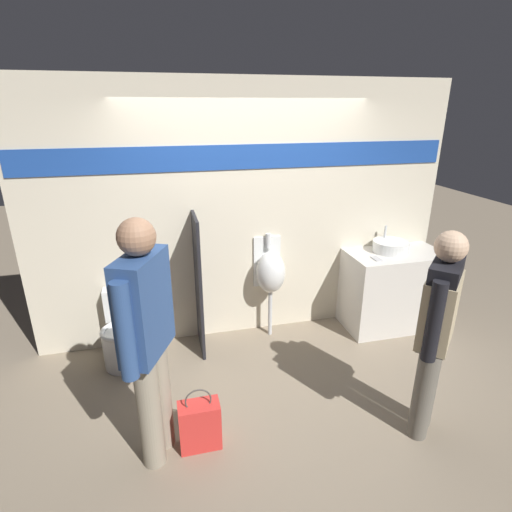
{
  "coord_description": "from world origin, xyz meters",
  "views": [
    {
      "loc": [
        -0.88,
        -3.37,
        2.43
      ],
      "look_at": [
        0.0,
        0.17,
        1.05
      ],
      "focal_mm": 28.0,
      "sensor_mm": 36.0,
      "label": 1
    }
  ],
  "objects_px": {
    "cell_phone": "(376,259)",
    "shopping_bag": "(200,425)",
    "sink_basin": "(391,246)",
    "toilet": "(123,336)",
    "person_in_vest": "(437,323)",
    "person_with_lanyard": "(147,336)",
    "urinal_near_counter": "(270,272)"
  },
  "relations": [
    {
      "from": "urinal_near_counter",
      "to": "person_with_lanyard",
      "type": "relative_size",
      "value": 0.64
    },
    {
      "from": "cell_phone",
      "to": "toilet",
      "type": "relative_size",
      "value": 0.16
    },
    {
      "from": "urinal_near_counter",
      "to": "shopping_bag",
      "type": "bearing_deg",
      "value": -123.75
    },
    {
      "from": "cell_phone",
      "to": "urinal_near_counter",
      "type": "xyz_separation_m",
      "value": [
        -1.09,
        0.26,
        -0.15
      ]
    },
    {
      "from": "urinal_near_counter",
      "to": "shopping_bag",
      "type": "height_order",
      "value": "urinal_near_counter"
    },
    {
      "from": "cell_phone",
      "to": "shopping_bag",
      "type": "relative_size",
      "value": 0.27
    },
    {
      "from": "toilet",
      "to": "cell_phone",
      "type": "bearing_deg",
      "value": -2.35
    },
    {
      "from": "toilet",
      "to": "person_with_lanyard",
      "type": "distance_m",
      "value": 1.47
    },
    {
      "from": "person_with_lanyard",
      "to": "sink_basin",
      "type": "bearing_deg",
      "value": -39.0
    },
    {
      "from": "cell_phone",
      "to": "toilet",
      "type": "xyz_separation_m",
      "value": [
        -2.66,
        0.11,
        -0.62
      ]
    },
    {
      "from": "toilet",
      "to": "urinal_near_counter",
      "type": "bearing_deg",
      "value": 5.55
    },
    {
      "from": "person_in_vest",
      "to": "sink_basin",
      "type": "bearing_deg",
      "value": 25.43
    },
    {
      "from": "cell_phone",
      "to": "urinal_near_counter",
      "type": "bearing_deg",
      "value": 166.61
    },
    {
      "from": "person_in_vest",
      "to": "shopping_bag",
      "type": "bearing_deg",
      "value": 127.83
    },
    {
      "from": "urinal_near_counter",
      "to": "shopping_bag",
      "type": "xyz_separation_m",
      "value": [
        -0.94,
        -1.41,
        -0.56
      ]
    },
    {
      "from": "cell_phone",
      "to": "person_in_vest",
      "type": "xyz_separation_m",
      "value": [
        -0.32,
        -1.4,
        0.06
      ]
    },
    {
      "from": "sink_basin",
      "to": "cell_phone",
      "type": "distance_m",
      "value": 0.33
    },
    {
      "from": "person_in_vest",
      "to": "urinal_near_counter",
      "type": "bearing_deg",
      "value": 71.01
    },
    {
      "from": "person_in_vest",
      "to": "toilet",
      "type": "bearing_deg",
      "value": 103.15
    },
    {
      "from": "person_with_lanyard",
      "to": "shopping_bag",
      "type": "relative_size",
      "value": 3.49
    },
    {
      "from": "toilet",
      "to": "person_in_vest",
      "type": "distance_m",
      "value": 2.86
    },
    {
      "from": "urinal_near_counter",
      "to": "toilet",
      "type": "distance_m",
      "value": 1.64
    },
    {
      "from": "toilet",
      "to": "shopping_bag",
      "type": "distance_m",
      "value": 1.41
    },
    {
      "from": "person_in_vest",
      "to": "person_with_lanyard",
      "type": "distance_m",
      "value": 2.04
    },
    {
      "from": "sink_basin",
      "to": "toilet",
      "type": "height_order",
      "value": "sink_basin"
    },
    {
      "from": "sink_basin",
      "to": "toilet",
      "type": "relative_size",
      "value": 0.46
    },
    {
      "from": "toilet",
      "to": "person_with_lanyard",
      "type": "height_order",
      "value": "person_with_lanyard"
    },
    {
      "from": "sink_basin",
      "to": "person_in_vest",
      "type": "distance_m",
      "value": 1.69
    },
    {
      "from": "sink_basin",
      "to": "person_with_lanyard",
      "type": "height_order",
      "value": "person_with_lanyard"
    },
    {
      "from": "cell_phone",
      "to": "shopping_bag",
      "type": "xyz_separation_m",
      "value": [
        -2.04,
        -1.15,
        -0.71
      ]
    },
    {
      "from": "person_with_lanyard",
      "to": "shopping_bag",
      "type": "bearing_deg",
      "value": -68.72
    },
    {
      "from": "toilet",
      "to": "shopping_bag",
      "type": "relative_size",
      "value": 1.66
    }
  ]
}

